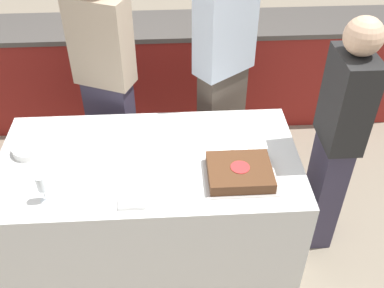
{
  "coord_description": "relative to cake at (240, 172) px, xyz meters",
  "views": [
    {
      "loc": [
        0.14,
        -2.04,
        2.52
      ],
      "look_at": [
        0.26,
        0.0,
        0.86
      ],
      "focal_mm": 42.0,
      "sensor_mm": 36.0,
      "label": 1
    }
  ],
  "objects": [
    {
      "name": "person_standing_back",
      "position": [
        -0.82,
        0.88,
        0.1
      ],
      "size": [
        0.44,
        0.34,
        1.71
      ],
      "rotation": [
        0.0,
        0.0,
        2.73
      ],
      "color": "#383347",
      "rests_on": "ground_plane"
    },
    {
      "name": "person_seated_right",
      "position": [
        0.61,
        0.19,
        0.06
      ],
      "size": [
        0.21,
        0.33,
        1.62
      ],
      "rotation": [
        0.0,
        0.0,
        -1.57
      ],
      "color": "#383347",
      "rests_on": "ground_plane"
    },
    {
      "name": "wine_glass",
      "position": [
        -1.07,
        -0.12,
        0.08
      ],
      "size": [
        0.06,
        0.06,
        0.17
      ],
      "color": "white",
      "rests_on": "dining_table"
    },
    {
      "name": "utensil_pile",
      "position": [
        -0.6,
        -0.18,
        -0.02
      ],
      "size": [
        0.14,
        0.09,
        0.02
      ],
      "color": "white",
      "rests_on": "dining_table"
    },
    {
      "name": "back_counter",
      "position": [
        -0.52,
        1.73,
        -0.33
      ],
      "size": [
        4.4,
        0.58,
        0.92
      ],
      "color": "maroon",
      "rests_on": "ground_plane"
    },
    {
      "name": "cake",
      "position": [
        0.0,
        0.0,
        0.0
      ],
      "size": [
        0.4,
        0.35,
        0.07
      ],
      "color": "#B7B2AD",
      "rests_on": "dining_table"
    },
    {
      "name": "person_cutting_cake",
      "position": [
        0.0,
        0.88,
        0.12
      ],
      "size": [
        0.45,
        0.41,
        1.75
      ],
      "rotation": [
        0.0,
        0.0,
        -2.5
      ],
      "color": "#4C4238",
      "rests_on": "ground_plane"
    },
    {
      "name": "ground_plane",
      "position": [
        -0.52,
        0.19,
        -0.79
      ],
      "size": [
        14.0,
        14.0,
        0.0
      ],
      "primitive_type": "plane",
      "color": "gray"
    },
    {
      "name": "dining_table",
      "position": [
        -0.52,
        0.19,
        -0.41
      ],
      "size": [
        1.81,
        0.94,
        0.76
      ],
      "color": "silver",
      "rests_on": "ground_plane"
    },
    {
      "name": "plate_stack",
      "position": [
        -1.23,
        0.3,
        -0.01
      ],
      "size": [
        0.22,
        0.22,
        0.04
      ],
      "color": "white",
      "rests_on": "dining_table"
    },
    {
      "name": "side_plate_near_cake",
      "position": [
        0.04,
        0.32,
        -0.03
      ],
      "size": [
        0.19,
        0.19,
        0.0
      ],
      "color": "white",
      "rests_on": "dining_table"
    }
  ]
}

